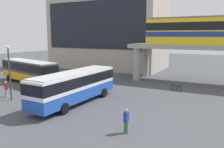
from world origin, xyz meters
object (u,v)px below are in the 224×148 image
Objects in this scene: bus_main at (75,84)px; bicycle_black at (176,88)px; pedestrian_waiting_near_stop at (6,90)px; station_building at (108,30)px; pedestrian_by_bike_rack at (126,122)px; bus_secondary at (28,69)px.

bus_main is 12.83m from bicycle_black.
pedestrian_waiting_near_stop reaches higher than bicycle_black.
station_building is 35.17m from pedestrian_by_bike_rack.
bus_secondary is at bearing 153.94° from pedestrian_by_bike_rack.
bus_main is 6.18× the size of pedestrian_waiting_near_stop.
station_building reaches higher than pedestrian_waiting_near_stop.
pedestrian_by_bike_rack is at bearing -59.29° from station_building.
bus_main is at bearing -127.29° from bicycle_black.
station_building is 2.06× the size of bus_main.
pedestrian_by_bike_rack is (-0.15, -14.45, 0.48)m from bicycle_black.
bicycle_black is at bearing 52.71° from bus_main.
bus_secondary is 20.35m from bicycle_black.
station_building is 12.94× the size of pedestrian_by_bike_rack.
station_building is 27.85m from pedestrian_waiting_near_stop.
bus_main is at bearing 11.04° from pedestrian_waiting_near_stop.
pedestrian_waiting_near_stop is at bearing -143.57° from bicycle_black.
bicycle_black is 0.93× the size of pedestrian_by_bike_rack.
bus_secondary is at bearing 119.20° from pedestrian_waiting_near_stop.
bus_secondary is at bearing -95.51° from station_building.
station_building is 13.85× the size of bicycle_black.
pedestrian_by_bike_rack is at bearing -26.06° from bus_secondary.
pedestrian_waiting_near_stop is at bearing -60.80° from bus_secondary.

